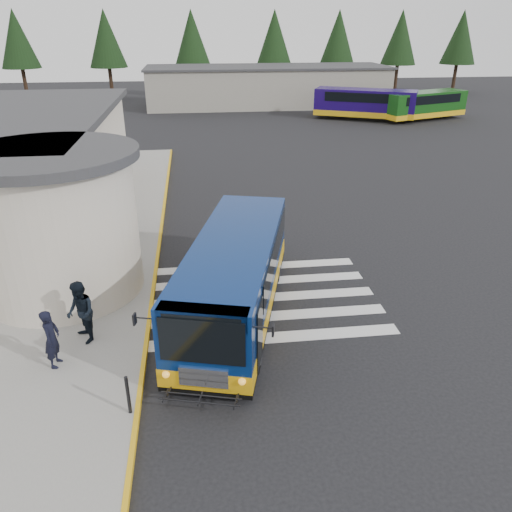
{
  "coord_description": "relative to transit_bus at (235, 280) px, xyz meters",
  "views": [
    {
      "loc": [
        -2.37,
        -15.43,
        8.51
      ],
      "look_at": [
        -0.52,
        -0.5,
        1.44
      ],
      "focal_mm": 35.0,
      "sensor_mm": 36.0,
      "label": 1
    }
  ],
  "objects": [
    {
      "name": "far_bus_b",
      "position": [
        20.84,
        32.95,
        0.23
      ],
      "size": [
        8.99,
        5.28,
        2.24
      ],
      "rotation": [
        0.0,
        0.0,
        1.92
      ],
      "color": "#134512",
      "rests_on": "ground"
    },
    {
      "name": "curb_strip",
      "position": [
        -2.7,
        5.74,
        -1.15
      ],
      "size": [
        0.12,
        34.0,
        0.16
      ],
      "primitive_type": "cube",
      "color": "gold",
      "rests_on": "ground"
    },
    {
      "name": "far_bus_a",
      "position": [
        15.3,
        33.74,
        0.34
      ],
      "size": [
        9.56,
        6.47,
        2.42
      ],
      "rotation": [
        0.0,
        0.0,
        1.12
      ],
      "color": "#180651",
      "rests_on": "ground"
    },
    {
      "name": "pedestrian_b",
      "position": [
        -4.46,
        -1.12,
        -0.15
      ],
      "size": [
        1.04,
        1.13,
        1.86
      ],
      "primitive_type": "imported",
      "rotation": [
        0.0,
        0.0,
        -1.1
      ],
      "color": "black",
      "rests_on": "sidewalk"
    },
    {
      "name": "sidewalk",
      "position": [
        -7.65,
        5.74,
        -1.15
      ],
      "size": [
        10.0,
        34.0,
        0.15
      ],
      "primitive_type": "cube",
      "color": "gray",
      "rests_on": "ground"
    },
    {
      "name": "tree_line",
      "position": [
        7.63,
        51.74,
        5.54
      ],
      "size": [
        58.4,
        4.4,
        10.0
      ],
      "color": "black",
      "rests_on": "ground"
    },
    {
      "name": "ground",
      "position": [
        1.35,
        1.74,
        -1.23
      ],
      "size": [
        140.0,
        140.0,
        0.0
      ],
      "primitive_type": "plane",
      "color": "black",
      "rests_on": "ground"
    },
    {
      "name": "pedestrian_a",
      "position": [
        -5.01,
        -2.2,
        -0.25
      ],
      "size": [
        0.46,
        0.65,
        1.66
      ],
      "primitive_type": "imported",
      "rotation": [
        0.0,
        0.0,
        1.46
      ],
      "color": "black",
      "rests_on": "sidewalk"
    },
    {
      "name": "transit_bus",
      "position": [
        0.0,
        0.0,
        0.0
      ],
      "size": [
        4.93,
        9.38,
        2.57
      ],
      "rotation": [
        0.0,
        0.0,
        -0.26
      ],
      "color": "navy",
      "rests_on": "ground"
    },
    {
      "name": "depot_building",
      "position": [
        7.35,
        43.74,
        0.88
      ],
      "size": [
        26.4,
        8.4,
        4.2
      ],
      "color": "gray",
      "rests_on": "ground"
    },
    {
      "name": "crosswalk",
      "position": [
        0.85,
        0.94,
        -1.22
      ],
      "size": [
        8.0,
        5.35,
        0.01
      ],
      "color": "silver",
      "rests_on": "ground"
    },
    {
      "name": "bollard",
      "position": [
        -2.85,
        -4.3,
        -0.56
      ],
      "size": [
        0.08,
        0.08,
        1.04
      ],
      "primitive_type": "cylinder",
      "color": "black",
      "rests_on": "sidewalk"
    }
  ]
}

